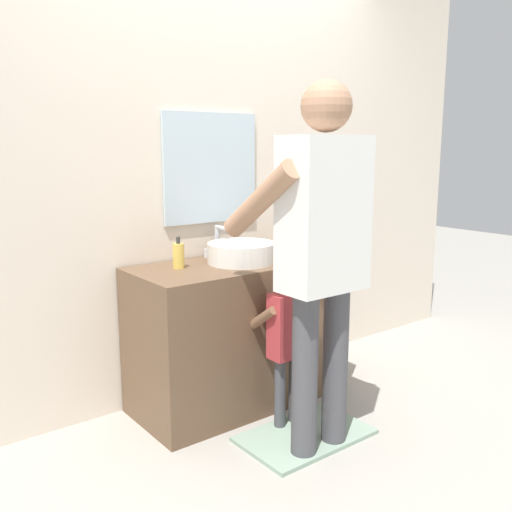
# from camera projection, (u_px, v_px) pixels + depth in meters

# --- Properties ---
(ground_plane) EXTENTS (14.00, 14.00, 0.00)m
(ground_plane) POSITION_uv_depth(u_px,v_px,m) (273.00, 418.00, 3.02)
(ground_plane) COLOR #9E998E
(back_wall) EXTENTS (4.40, 0.10, 2.70)m
(back_wall) POSITION_uv_depth(u_px,v_px,m) (206.00, 160.00, 3.24)
(back_wall) COLOR beige
(back_wall) RESTS_ON ground
(vanity_cabinet) EXTENTS (1.20, 0.54, 0.80)m
(vanity_cabinet) POSITION_uv_depth(u_px,v_px,m) (240.00, 332.00, 3.18)
(vanity_cabinet) COLOR brown
(vanity_cabinet) RESTS_ON ground
(sink_basin) EXTENTS (0.37, 0.37, 0.11)m
(sink_basin) POSITION_uv_depth(u_px,v_px,m) (241.00, 252.00, 3.07)
(sink_basin) COLOR silver
(sink_basin) RESTS_ON vanity_cabinet
(faucet) EXTENTS (0.18, 0.14, 0.18)m
(faucet) POSITION_uv_depth(u_px,v_px,m) (218.00, 242.00, 3.24)
(faucet) COLOR #B7BABF
(faucet) RESTS_ON vanity_cabinet
(toothbrush_cup) EXTENTS (0.07, 0.07, 0.21)m
(toothbrush_cup) POSITION_uv_depth(u_px,v_px,m) (281.00, 246.00, 3.29)
(toothbrush_cup) COLOR #4C8EB2
(toothbrush_cup) RESTS_ON vanity_cabinet
(soap_bottle) EXTENTS (0.06, 0.06, 0.16)m
(soap_bottle) POSITION_uv_depth(u_px,v_px,m) (179.00, 255.00, 2.93)
(soap_bottle) COLOR gold
(soap_bottle) RESTS_ON vanity_cabinet
(bath_mat) EXTENTS (0.64, 0.40, 0.02)m
(bath_mat) POSITION_uv_depth(u_px,v_px,m) (305.00, 435.00, 2.82)
(bath_mat) COLOR gray
(bath_mat) RESTS_ON ground
(child_toddler) EXTENTS (0.26, 0.26, 0.83)m
(child_toddler) POSITION_uv_depth(u_px,v_px,m) (287.00, 335.00, 2.85)
(child_toddler) COLOR #47474C
(child_toddler) RESTS_ON ground
(adult_parent) EXTENTS (0.53, 0.56, 1.71)m
(adult_parent) POSITION_uv_depth(u_px,v_px,m) (321.00, 238.00, 2.53)
(adult_parent) COLOR #47474C
(adult_parent) RESTS_ON ground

